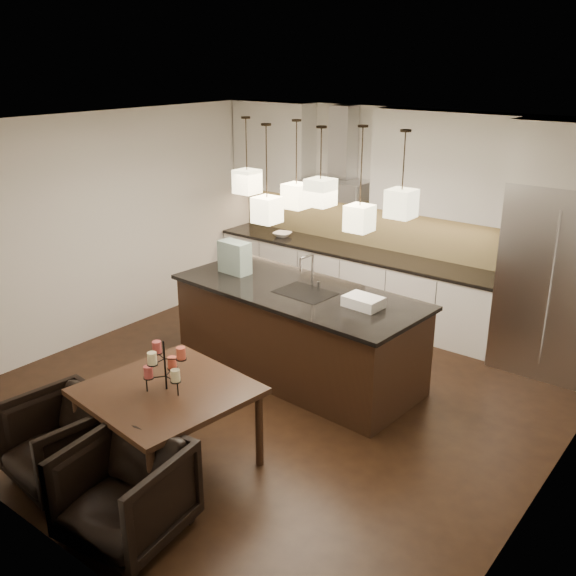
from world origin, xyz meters
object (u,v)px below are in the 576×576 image
Objects in this scene: dining_table at (170,427)px; armchair_left at (60,441)px; island_body at (298,334)px; refrigerator at (560,281)px; armchair_right at (125,493)px.

dining_table reaches higher than armchair_left.
refrigerator is at bearing 43.73° from island_body.
island_body reaches higher than dining_table.
island_body is at bearing 93.42° from armchair_right.
armchair_left is at bearing -123.27° from dining_table.
refrigerator is 4.48m from dining_table.
armchair_right is (-1.64, -4.74, -0.70)m from refrigerator.
armchair_right is at bearing -75.32° from island_body.
refrigerator reaches higher than island_body.
dining_table is (-2.04, -3.93, -0.70)m from refrigerator.
refrigerator is at bearing 68.95° from dining_table.
island_body reaches higher than armchair_right.
armchair_right is (0.57, -2.87, -0.11)m from island_body.
refrigerator is 0.78× the size of island_body.
island_body is at bearing -139.73° from refrigerator.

